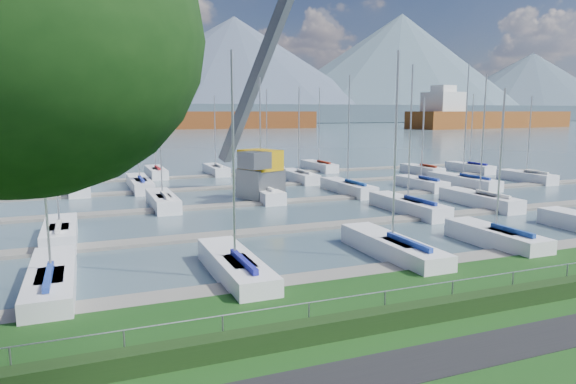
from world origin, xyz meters
TOP-DOWN VIEW (x-y plane):
  - path at (0.00, -3.00)m, footprint 160.00×2.00m
  - water at (0.00, 260.00)m, footprint 800.00×540.00m
  - hedge at (0.00, -0.40)m, footprint 80.00×0.70m
  - fence at (0.00, 0.00)m, footprint 80.00×0.04m
  - foothill at (0.00, 330.00)m, footprint 900.00×80.00m
  - mountains at (7.35, 404.62)m, footprint 1190.00×360.00m
  - docks at (0.00, 26.00)m, footprint 90.00×41.60m
  - crane at (4.23, 29.46)m, footprint 7.79×12.89m
  - cargo_ship_mid at (32.60, 220.13)m, footprint 111.92×27.06m
  - cargo_ship_east at (168.54, 179.91)m, footprint 96.37×30.03m
  - sailboat_fleet at (-5.40, 29.40)m, footprint 75.24×49.81m

SIDE VIEW (x-z plane):
  - water at x=0.00m, z-range -0.50..-0.30m
  - docks at x=0.00m, z-range -0.34..-0.09m
  - path at x=0.00m, z-range -0.01..0.03m
  - hedge at x=0.00m, z-range 0.00..0.70m
  - fence at x=0.00m, z-range 1.18..1.22m
  - cargo_ship_mid at x=32.60m, z-range -7.30..14.20m
  - cargo_ship_east at x=168.54m, z-range -7.17..14.33m
  - crane at x=4.23m, z-range -5.85..16.50m
  - sailboat_fleet at x=-5.40m, z-range -1.39..12.13m
  - foothill at x=0.00m, z-range 0.00..12.00m
  - mountains at x=7.35m, z-range -10.82..104.18m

